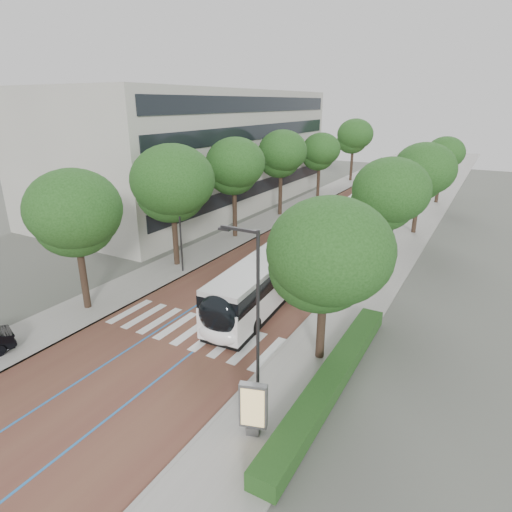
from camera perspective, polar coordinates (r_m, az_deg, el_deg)
The scene contains 22 objects.
ground at distance 25.10m, azimuth -10.22°, elevation -10.67°, with size 160.00×160.00×0.00m, color #51544C.
road at distance 59.50m, azimuth 14.97°, elevation 6.92°, with size 11.00×140.00×0.02m, color #562D26.
sidewalk_left at distance 61.72m, azimuth 8.21°, elevation 7.88°, with size 4.00×140.00×0.12m, color gray.
sidewalk_right at distance 58.15m, azimuth 22.14°, elevation 5.89°, with size 4.00×140.00×0.12m, color gray.
kerb_left at distance 61.07m, azimuth 9.88°, elevation 7.66°, with size 0.20×140.00×0.14m, color gray.
kerb_right at distance 58.40m, azimuth 20.30°, elevation 6.17°, with size 0.20×140.00×0.14m, color gray.
zebra_crossing at distance 25.64m, azimuth -8.44°, elevation -9.80°, with size 10.55×3.60×0.01m.
lane_line_left at distance 59.90m, azimuth 13.49°, elevation 7.14°, with size 0.12×126.00×0.01m, color #2265AC.
lane_line_right at distance 59.13m, azimuth 16.48°, elevation 6.71°, with size 0.12×126.00×0.01m, color #2265AC.
office_building at distance 56.02m, azimuth -8.03°, elevation 13.88°, with size 18.11×40.00×14.00m.
hedge at distance 20.99m, azimuth 10.13°, elevation -15.68°, with size 1.20×14.00×0.80m, color #1E4618.
streetlight_near at distance 17.26m, azimuth -0.27°, elevation -6.99°, with size 1.82×0.20×8.00m.
streetlight_far at distance 39.90m, azimuth 17.96°, elevation 7.60°, with size 1.82×0.20×8.00m.
lamp_post_left at distance 32.87m, azimuth -10.13°, elevation 4.54°, with size 0.14×0.14×8.00m, color #2A2A2C.
trees_left at distance 46.13m, azimuth 1.02°, elevation 12.24°, with size 6.42×60.71×9.58m.
trees_right at distance 36.78m, azimuth 18.83°, elevation 8.19°, with size 6.04×47.40×8.55m.
lead_bus at distance 29.89m, azimuth 2.99°, elevation -1.76°, with size 3.77×18.52×3.20m.
bus_queued_0 at distance 44.64m, azimuth 12.84°, elevation 5.07°, with size 3.26×12.53×3.20m.
bus_queued_1 at distance 56.70m, azimuth 16.84°, elevation 7.80°, with size 2.87×12.46×3.20m.
bus_queued_2 at distance 68.90m, azimuth 19.68°, elevation 9.50°, with size 3.29×12.53×3.20m.
bus_queued_3 at distance 80.66m, azimuth 20.97°, elevation 10.70°, with size 3.34×12.54×3.20m.
ad_panel at distance 17.75m, azimuth -0.36°, elevation -19.60°, with size 1.15×0.62×2.30m.
Camera 1 is at (14.25, -16.38, 12.60)m, focal length 30.00 mm.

